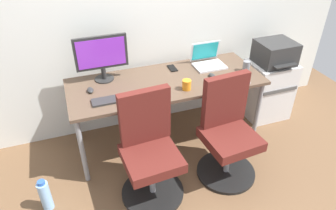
# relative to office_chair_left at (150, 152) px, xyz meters

# --- Properties ---
(ground_plane) EXTENTS (5.28, 5.28, 0.00)m
(ground_plane) POSITION_rel_office_chair_left_xyz_m (0.35, 0.59, -0.42)
(ground_plane) COLOR brown
(back_wall) EXTENTS (4.40, 0.04, 2.60)m
(back_wall) POSITION_rel_office_chair_left_xyz_m (0.35, 1.03, 0.88)
(back_wall) COLOR silver
(back_wall) RESTS_ON ground
(desk) EXTENTS (1.84, 0.71, 0.71)m
(desk) POSITION_rel_office_chair_left_xyz_m (0.35, 0.59, 0.23)
(desk) COLOR brown
(desk) RESTS_ON ground
(office_chair_left) EXTENTS (0.54, 0.54, 0.94)m
(office_chair_left) POSITION_rel_office_chair_left_xyz_m (0.00, 0.00, 0.00)
(office_chair_left) COLOR black
(office_chair_left) RESTS_ON ground
(office_chair_right) EXTENTS (0.54, 0.54, 0.94)m
(office_chair_right) POSITION_rel_office_chair_left_xyz_m (0.72, -0.00, 0.00)
(office_chair_right) COLOR black
(office_chair_right) RESTS_ON ground
(side_cabinet) EXTENTS (0.47, 0.41, 0.67)m
(side_cabinet) POSITION_rel_office_chair_left_xyz_m (1.59, 0.64, -0.09)
(side_cabinet) COLOR silver
(side_cabinet) RESTS_ON ground
(printer) EXTENTS (0.38, 0.40, 0.24)m
(printer) POSITION_rel_office_chair_left_xyz_m (1.59, 0.64, 0.36)
(printer) COLOR #2D2D2D
(printer) RESTS_ON side_cabinet
(water_bottle_on_floor) EXTENTS (0.09, 0.09, 0.31)m
(water_bottle_on_floor) POSITION_rel_office_chair_left_xyz_m (-0.87, 0.08, -0.28)
(water_bottle_on_floor) COLOR #8CBFF2
(water_bottle_on_floor) RESTS_ON ground
(desktop_monitor) EXTENTS (0.48, 0.18, 0.43)m
(desktop_monitor) POSITION_rel_office_chair_left_xyz_m (-0.19, 0.81, 0.54)
(desktop_monitor) COLOR #262626
(desktop_monitor) RESTS_ON desk
(open_laptop) EXTENTS (0.31, 0.26, 0.23)m
(open_laptop) POSITION_rel_office_chair_left_xyz_m (0.86, 0.76, 0.34)
(open_laptop) COLOR silver
(open_laptop) RESTS_ON desk
(keyboard_by_monitor) EXTENTS (0.34, 0.12, 0.02)m
(keyboard_by_monitor) POSITION_rel_office_chair_left_xyz_m (-0.20, 0.42, 0.30)
(keyboard_by_monitor) COLOR #2D2D2D
(keyboard_by_monitor) RESTS_ON desk
(keyboard_by_laptop) EXTENTS (0.34, 0.12, 0.02)m
(keyboard_by_laptop) POSITION_rel_office_chair_left_xyz_m (0.90, 0.33, 0.30)
(keyboard_by_laptop) COLOR #B7B7B7
(keyboard_by_laptop) RESTS_ON desk
(mouse_by_monitor) EXTENTS (0.06, 0.10, 0.03)m
(mouse_by_monitor) POSITION_rel_office_chair_left_xyz_m (0.79, 0.51, 0.30)
(mouse_by_monitor) COLOR #2D2D2D
(mouse_by_monitor) RESTS_ON desk
(mouse_by_laptop) EXTENTS (0.06, 0.10, 0.03)m
(mouse_by_laptop) POSITION_rel_office_chair_left_xyz_m (-0.35, 0.63, 0.30)
(mouse_by_laptop) COLOR #2D2D2D
(mouse_by_laptop) RESTS_ON desk
(coffee_mug) EXTENTS (0.08, 0.08, 0.09)m
(coffee_mug) POSITION_rel_office_chair_left_xyz_m (0.47, 0.38, 0.33)
(coffee_mug) COLOR orange
(coffee_mug) RESTS_ON desk
(pen_cup) EXTENTS (0.07, 0.07, 0.10)m
(pen_cup) POSITION_rel_office_chair_left_xyz_m (1.17, 0.51, 0.34)
(pen_cup) COLOR slate
(pen_cup) RESTS_ON desk
(phone_near_monitor) EXTENTS (0.07, 0.14, 0.01)m
(phone_near_monitor) POSITION_rel_office_chair_left_xyz_m (0.49, 0.80, 0.29)
(phone_near_monitor) COLOR black
(phone_near_monitor) RESTS_ON desk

